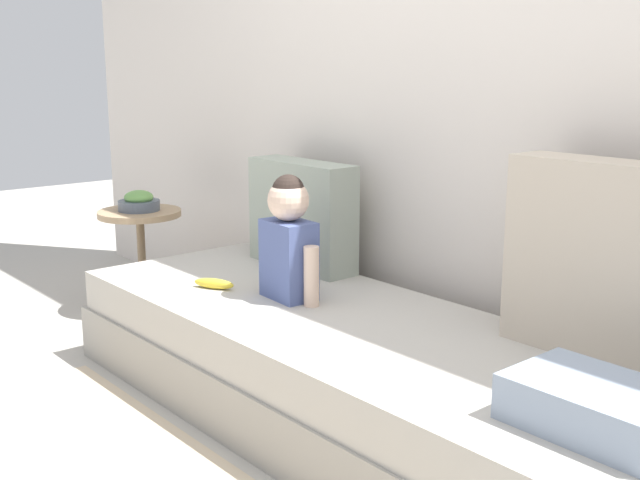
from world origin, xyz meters
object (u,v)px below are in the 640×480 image
Objects in this scene: throw_pillow_right at (597,260)px; fruit_bowl at (139,202)px; throw_pillow_left at (302,214)px; banana at (214,284)px; folded_blanket at (597,406)px; toddler at (288,238)px; side_table at (141,234)px; couch at (353,374)px.

throw_pillow_right is 2.87× the size of fruit_bowl.
throw_pillow_right is (1.36, 0.00, 0.07)m from throw_pillow_left.
banana is 1.60m from folded_blanket.
fruit_bowl is at bearing -173.31° from throw_pillow_right.
banana is (-0.28, -0.14, -0.21)m from toddler.
side_table is at bearing 177.15° from toddler.
throw_pillow_left reaches higher than fruit_bowl.
side_table is at bearing 168.14° from banana.
folded_blanket is 0.77× the size of side_table.
couch is 0.55m from toddler.
throw_pillow_left reaches higher than banana.
fruit_bowl is at bearing 177.15° from toddler.
fruit_bowl reaches higher than folded_blanket.
toddler is 1.33m from folded_blanket.
couch is 4.27× the size of throw_pillow_right.
throw_pillow_right reaches higher than toddler.
side_table is (-0.98, 0.21, 0.00)m from banana.
throw_pillow_left is 1.37m from throw_pillow_right.
couch is 1.00m from folded_blanket.
throw_pillow_left is 1.71m from folded_blanket.
fruit_bowl is (-0.98, 0.21, 0.16)m from banana.
folded_blanket reaches higher than banana.
side_table is (-1.26, 0.06, -0.20)m from toddler.
fruit_bowl is (-2.30, -0.27, -0.11)m from throw_pillow_right.
folded_blanket is 2.58m from side_table.
throw_pillow_right is at bearing 6.69° from fruit_bowl.
toddler is (0.33, -0.33, 0.00)m from throw_pillow_left.
side_table is 0.16m from fruit_bowl.
side_table is at bearing -163.92° from throw_pillow_left.
couch is 4.75× the size of side_table.
fruit_bowl reaches higher than couch.
toddler is 1.27m from fruit_bowl.
side_table is (-1.62, 0.06, 0.22)m from couch.
toddler is at bearing -2.85° from side_table.
throw_pillow_right is at bearing 6.69° from side_table.
banana is at bearing -178.63° from folded_blanket.
banana is (-1.32, -0.48, -0.27)m from throw_pillow_right.
folded_blanket is (1.31, -0.11, -0.17)m from toddler.
toddler is 1.28m from side_table.
throw_pillow_left is (-0.68, 0.33, 0.42)m from couch.
fruit_bowl is (-1.62, 0.06, 0.38)m from couch.
throw_pillow_left is 0.99m from side_table.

